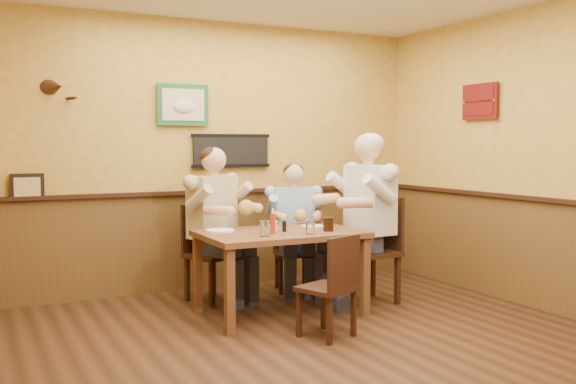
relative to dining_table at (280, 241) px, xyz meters
The scene contains 17 objects.
room 1.44m from the dining_table, 98.10° to the right, with size 5.02×5.03×2.81m.
dining_table is the anchor object (origin of this frame).
chair_back_left 0.86m from the dining_table, 115.80° to the left, with size 0.43×0.43×0.94m, color #321A10, non-canonical shape.
chair_back_right 0.96m from the dining_table, 55.43° to the left, with size 0.38×0.38×0.83m, color #321A10, non-canonical shape.
chair_right_end 0.96m from the dining_table, ahead, with size 0.47×0.47×1.02m, color #321A10, non-canonical shape.
chair_near_side 0.80m from the dining_table, 87.76° to the right, with size 0.38×0.38×0.82m, color #321A10, non-canonical shape.
diner_tan_shirt 0.84m from the dining_table, 115.80° to the left, with size 0.62×0.62×1.34m, color beige, non-canonical shape.
diner_blue_polo 0.93m from the dining_table, 55.43° to the left, with size 0.55×0.55×1.19m, color #8EB3D5, non-canonical shape.
diner_white_elder 0.95m from the dining_table, ahead, with size 0.67×0.67×1.46m, color silver, non-canonical shape.
water_glass_left 0.37m from the dining_table, 139.42° to the right, with size 0.09×0.09×0.13m, color silver.
water_glass_mid 0.35m from the dining_table, 61.66° to the right, with size 0.08×0.08×0.12m, color white.
cola_tumbler 0.45m from the dining_table, 26.27° to the right, with size 0.09×0.09×0.12m, color black.
hot_sauce_bottle 0.26m from the dining_table, 137.79° to the right, with size 0.05×0.05×0.20m, color red.
salt_shaker 0.15m from the dining_table, 135.83° to the left, with size 0.04×0.04×0.10m, color white.
pepper_shaker 0.15m from the dining_table, 69.43° to the right, with size 0.04×0.04×0.09m, color black.
plate_far_left 0.54m from the dining_table, 154.89° to the left, with size 0.25×0.25×0.02m, color white.
plate_far_right 0.43m from the dining_table, 18.30° to the left, with size 0.21×0.21×0.01m, color silver.
Camera 1 is at (-2.20, -3.89, 1.52)m, focal length 40.00 mm.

